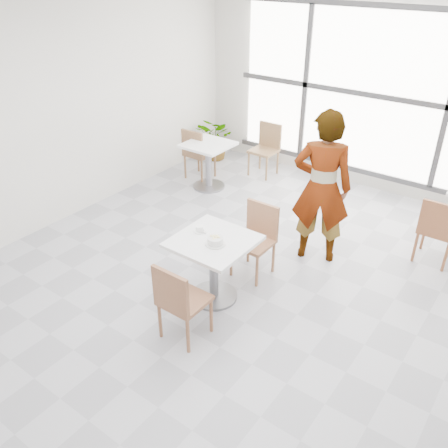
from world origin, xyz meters
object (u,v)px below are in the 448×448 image
Objects in this scene: main_table at (214,258)px; bg_chair_left_near at (197,151)px; chair_near at (179,299)px; chair_far at (257,235)px; plant_left at (217,139)px; oatmeal_bowl at (215,241)px; person at (322,188)px; bg_chair_left_far at (266,146)px; bg_chair_right_near at (438,228)px; coffee_cup at (200,229)px; bg_table_left at (208,159)px.

bg_chair_left_near is at bearing 132.57° from main_table.
chair_near is 1.43m from chair_far.
oatmeal_bowl is at bearing -53.04° from plant_left.
plant_left is (-2.50, 3.32, -0.40)m from oatmeal_bowl.
main_table is at bearing -79.32° from chair_near.
person is 2.18× the size of bg_chair_left_far.
person is at bearing 30.12° from bg_chair_right_near.
coffee_cup is 0.20× the size of plant_left.
bg_table_left is at bearing -59.24° from plant_left.
coffee_cup is 0.18× the size of bg_chair_right_near.
person reaches higher than coffee_cup.
bg_table_left is at bearing 129.52° from oatmeal_bowl.
chair_far is at bearing 82.37° from main_table.
bg_chair_left_far and bg_chair_right_near have the same top height.
chair_near is (0.14, -0.72, -0.02)m from main_table.
main_table is 0.92× the size of bg_chair_left_near.
person is at bearing 61.53° from coffee_cup.
bg_chair_right_near is (1.65, 1.42, 0.00)m from chair_far.
plant_left is (-0.27, 0.91, -0.10)m from bg_chair_left_near.
bg_chair_right_near reaches higher than plant_left.
bg_chair_left_far is at bearing 113.42° from oatmeal_bowl.
main_table is 0.34m from coffee_cup.
chair_far is at bearing 64.35° from coffee_cup.
chair_near and bg_chair_left_near have the same top height.
bg_chair_right_near reaches higher than coffee_cup.
chair_far is 0.78m from coffee_cup.
bg_chair_left_far reaches higher than bg_table_left.
bg_table_left is (-1.94, 2.94, -0.01)m from chair_near.
chair_near is at bearing -65.01° from coffee_cup.
bg_chair_left_far is at bearing -69.31° from chair_near.
oatmeal_bowl is 3.30m from bg_chair_left_near.
coffee_cup is (-0.22, 0.05, 0.26)m from main_table.
person reaches higher than plant_left.
coffee_cup is at bearing -55.53° from plant_left.
chair_near and chair_far have the same top height.
person reaches higher than bg_table_left.
chair_far is at bearing 36.13° from person.
chair_near and bg_chair_left_far have the same top height.
chair_near is 4.74m from plant_left.
person is at bearing -100.22° from chair_near.
chair_far is 5.47× the size of coffee_cup.
main_table is at bearing -50.83° from bg_table_left.
chair_near and bg_chair_right_near have the same top height.
bg_chair_left_near is at bearing 130.09° from coffee_cup.
bg_chair_right_near is at bearing 46.60° from coffee_cup.
bg_chair_left_near is (-2.16, 2.35, -0.02)m from main_table.
chair_far reaches higher than oatmeal_bowl.
oatmeal_bowl reaches higher than bg_table_left.
coffee_cup is (-0.29, 0.11, -0.01)m from oatmeal_bowl.
coffee_cup is at bearing 160.02° from oatmeal_bowl.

